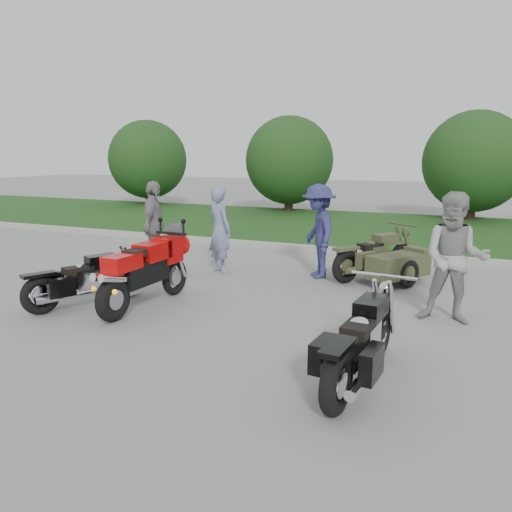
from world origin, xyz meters
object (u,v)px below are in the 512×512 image
at_px(person_stripe, 220,230).
at_px(person_grey, 455,258).
at_px(cruiser_left, 82,282).
at_px(cruiser_right, 360,346).
at_px(person_denim, 318,231).
at_px(sportbike_red, 144,270).
at_px(person_back, 154,225).
at_px(cruiser_sidecar, 387,262).

xyz_separation_m(person_stripe, person_grey, (4.67, -1.47, 0.06)).
height_order(cruiser_left, cruiser_right, cruiser_right).
height_order(cruiser_right, person_stripe, person_stripe).
bearing_deg(person_grey, person_stripe, 163.86).
distance_m(person_stripe, person_denim, 2.07).
height_order(cruiser_left, person_stripe, person_stripe).
distance_m(person_stripe, person_grey, 4.90).
distance_m(sportbike_red, person_stripe, 2.73).
bearing_deg(person_back, cruiser_right, -145.01).
relative_size(person_grey, person_back, 1.02).
xyz_separation_m(cruiser_right, person_stripe, (-3.85, 4.10, 0.46)).
distance_m(cruiser_right, person_stripe, 5.65).
xyz_separation_m(sportbike_red, cruiser_left, (-1.01, -0.33, -0.22)).
bearing_deg(person_grey, cruiser_right, -106.03).
bearing_deg(cruiser_right, sportbike_red, 165.33).
distance_m(cruiser_left, person_grey, 5.91).
xyz_separation_m(cruiser_right, person_grey, (0.82, 2.64, 0.53)).
bearing_deg(sportbike_red, person_back, 123.44).
bearing_deg(cruiser_left, person_grey, 40.75).
xyz_separation_m(cruiser_sidecar, person_stripe, (-3.40, -0.55, 0.51)).
distance_m(cruiser_right, cruiser_sidecar, 4.68).
relative_size(sportbike_red, cruiser_left, 1.15).
distance_m(person_grey, person_back, 6.26).
distance_m(person_stripe, person_back, 1.50).
xyz_separation_m(person_denim, person_back, (-3.50, -0.68, 0.01)).
xyz_separation_m(person_stripe, person_back, (-1.47, -0.27, 0.04)).
xyz_separation_m(sportbike_red, person_grey, (4.66, 1.26, 0.34)).
xyz_separation_m(cruiser_left, person_back, (-0.48, 2.79, 0.54)).
distance_m(sportbike_red, person_back, 2.88).
relative_size(cruiser_left, person_stripe, 1.08).
bearing_deg(person_denim, person_back, -110.80).
relative_size(cruiser_sidecar, person_denim, 1.11).
relative_size(cruiser_right, person_grey, 1.17).
distance_m(person_denim, person_back, 3.56).
bearing_deg(person_stripe, sportbike_red, 121.17).
relative_size(cruiser_sidecar, person_stripe, 1.16).
bearing_deg(cruiser_sidecar, person_denim, -142.32).
relative_size(cruiser_left, cruiser_right, 0.86).
xyz_separation_m(person_grey, person_denim, (-2.65, 1.88, -0.03)).
bearing_deg(person_stripe, person_back, 41.24).
bearing_deg(person_denim, cruiser_right, -9.88).
bearing_deg(cruiser_right, person_grey, 77.85).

